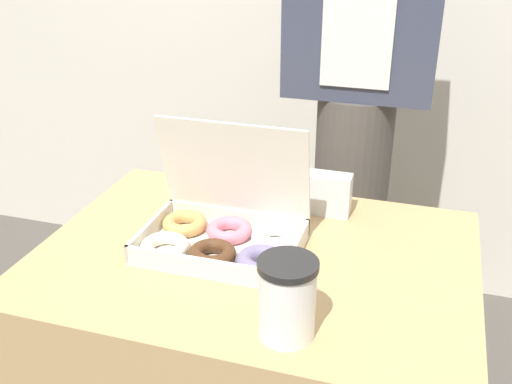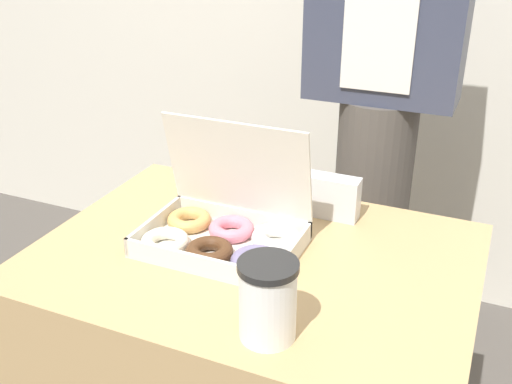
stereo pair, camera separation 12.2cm
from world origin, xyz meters
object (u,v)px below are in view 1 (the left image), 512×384
at_px(coffee_cup, 287,298).
at_px(napkin_holder, 324,193).
at_px(donut_box, 225,233).
at_px(person_customer, 358,94).

relative_size(coffee_cup, napkin_holder, 1.15).
xyz_separation_m(donut_box, napkin_holder, (0.17, 0.22, 0.01)).
bearing_deg(napkin_holder, coffee_cup, -86.49).
height_order(donut_box, person_customer, person_customer).
bearing_deg(coffee_cup, napkin_holder, 93.51).
relative_size(donut_box, person_customer, 0.20).
height_order(coffee_cup, napkin_holder, coffee_cup).
bearing_deg(donut_box, napkin_holder, 53.22).
bearing_deg(person_customer, coffee_cup, -88.77).
bearing_deg(person_customer, donut_box, -105.74).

